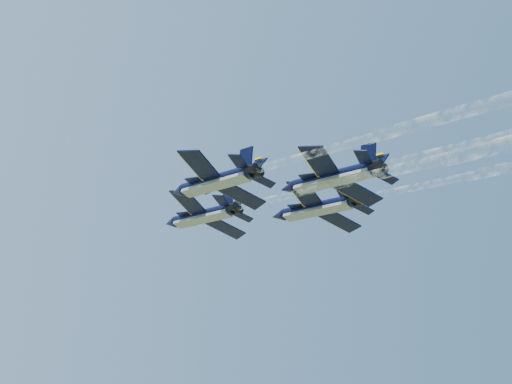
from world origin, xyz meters
TOP-DOWN VIEW (x-y plane):
  - jet_lead at (-4.90, 11.26)m, footprint 11.67×16.13m
  - jet_left at (-11.54, -2.83)m, footprint 11.67×16.13m
  - jet_right at (5.19, -0.39)m, footprint 11.67×16.13m
  - jet_slot at (-1.44, -11.43)m, footprint 11.67×16.13m

SIDE VIEW (x-z plane):
  - jet_lead at x=-4.90m, z-range 100.79..105.88m
  - jet_left at x=-11.54m, z-range 100.79..105.88m
  - jet_right at x=5.19m, z-range 100.79..105.88m
  - jet_slot at x=-1.44m, z-range 100.79..105.88m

